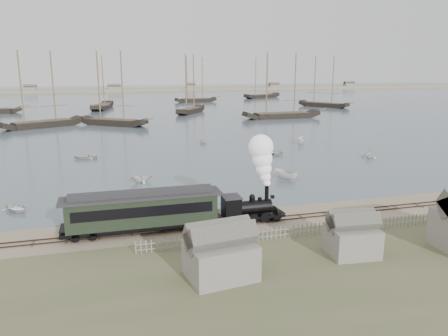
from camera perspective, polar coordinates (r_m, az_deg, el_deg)
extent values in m
plane|color=gray|center=(49.21, 6.92, -5.82)|extent=(600.00, 600.00, 0.00)
cube|color=#41535C|center=(214.27, -10.76, 8.69)|extent=(600.00, 336.00, 0.06)
cube|color=#3A261F|center=(47.01, 8.08, -6.65)|extent=(120.00, 0.08, 0.12)
cube|color=#3A261F|center=(47.87, 7.61, -6.27)|extent=(120.00, 0.08, 0.12)
cube|color=#413329|center=(47.46, 7.84, -6.54)|extent=(120.00, 1.80, 0.06)
cube|color=gray|center=(293.91, -12.15, 9.78)|extent=(500.00, 20.00, 1.80)
cube|color=black|center=(46.04, 3.88, -6.21)|extent=(6.41, 1.89, 0.24)
cylinder|color=black|center=(45.62, 3.45, -5.14)|extent=(3.96, 1.41, 1.41)
cube|color=black|center=(44.96, 0.95, -5.14)|extent=(1.70, 2.07, 2.17)
cube|color=#2C2C2E|center=(44.62, 0.95, -3.77)|extent=(1.89, 2.26, 0.11)
cylinder|color=black|center=(45.83, 5.60, -3.43)|extent=(0.41, 0.41, 1.51)
sphere|color=black|center=(45.35, 3.70, -3.80)|extent=(0.60, 0.60, 0.60)
cone|color=black|center=(47.11, 7.36, -5.96)|extent=(1.32, 1.89, 1.89)
cube|color=black|center=(46.16, 6.36, -3.75)|extent=(0.33, 0.33, 0.33)
cube|color=black|center=(43.76, -10.47, -7.34)|extent=(15.40, 2.53, 0.39)
cube|color=black|center=(43.25, -10.55, -5.43)|extent=(14.30, 2.75, 2.75)
cube|color=black|center=(41.84, -10.39, -5.67)|extent=(13.20, 0.06, 0.99)
cube|color=black|center=(44.49, -10.73, -4.54)|extent=(13.20, 0.06, 0.99)
cube|color=#2C2C2E|center=(42.82, -10.63, -3.62)|extent=(15.40, 2.97, 0.20)
cube|color=#2C2C2E|center=(42.73, -10.65, -3.19)|extent=(13.75, 1.32, 0.50)
imported|color=silver|center=(47.63, -0.86, -5.89)|extent=(3.43, 4.23, 0.77)
imported|color=silver|center=(54.28, -25.49, -4.78)|extent=(4.14, 3.97, 0.70)
imported|color=silver|center=(62.07, -10.75, -1.13)|extent=(2.80, 3.19, 1.59)
imported|color=silver|center=(62.65, 8.03, -0.91)|extent=(4.15, 3.37, 1.53)
imported|color=silver|center=(80.22, 6.45, 1.98)|extent=(3.26, 4.31, 0.84)
imported|color=silver|center=(81.24, 18.51, 1.79)|extent=(3.85, 3.95, 1.59)
imported|color=silver|center=(92.32, 10.04, 3.54)|extent=(4.02, 3.32, 1.49)
imported|color=silver|center=(80.25, -17.66, 1.44)|extent=(3.37, 4.39, 0.84)
imported|color=silver|center=(91.68, -2.79, 3.63)|extent=(3.35, 3.18, 1.39)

